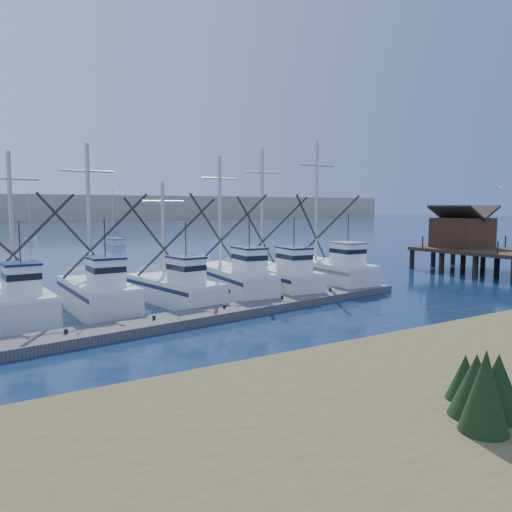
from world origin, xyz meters
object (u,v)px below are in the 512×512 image
(sailboat_near, at_px, (114,242))
(sailboat_far, at_px, (30,238))
(floating_dock, at_px, (173,321))
(timber_pier, at_px, (500,243))

(sailboat_near, bearing_deg, sailboat_far, 122.81)
(floating_dock, relative_size, timber_pier, 1.58)
(floating_dock, height_order, sailboat_near, sailboat_near)
(floating_dock, xyz_separation_m, timber_pier, (29.77, 2.43, 2.36))
(floating_dock, height_order, sailboat_far, sailboat_far)
(sailboat_near, xyz_separation_m, sailboat_far, (-9.14, 15.80, 0.01))
(floating_dock, distance_m, sailboat_near, 52.22)
(timber_pier, xyz_separation_m, sailboat_near, (-17.97, 48.43, -2.08))
(timber_pier, height_order, sailboat_far, sailboat_far)
(timber_pier, bearing_deg, sailboat_near, 110.35)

